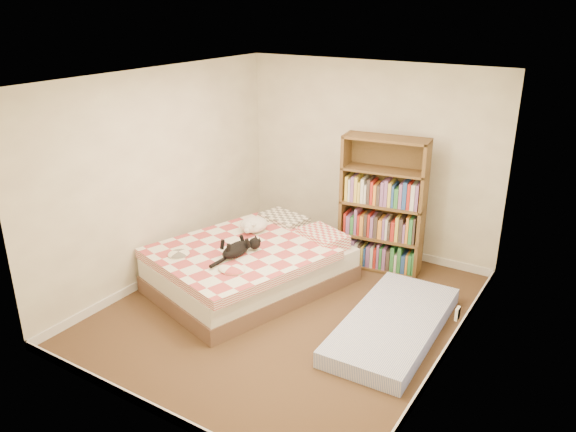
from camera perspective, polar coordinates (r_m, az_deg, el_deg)
The scene contains 6 objects.
room at distance 5.75m, azimuth -0.09°, elevation 0.84°, with size 3.51×4.01×2.51m.
bed at distance 6.67m, azimuth -3.59°, elevation -4.92°, with size 2.09×2.53×0.58m.
bookshelf at distance 7.06m, azimuth 9.55°, elevation -0.67°, with size 1.06×0.47×1.69m.
floor_mattress at distance 5.94m, azimuth 10.61°, elevation -10.81°, with size 0.85×1.88×0.17m, color #7D8AD0.
black_cat at distance 6.29m, azimuth -5.06°, elevation -3.28°, with size 0.36×0.74×0.17m.
white_dog at distance 6.88m, azimuth -3.47°, elevation -0.89°, with size 0.47×0.48×0.18m.
Camera 1 is at (2.87, -4.56, 3.20)m, focal length 35.00 mm.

